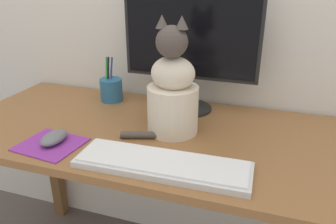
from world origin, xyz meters
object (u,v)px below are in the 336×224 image
Objects in this scene: pen_cup at (111,89)px; monitor at (190,44)px; keyboard at (162,164)px; computer_mouse_left at (54,138)px; cat at (172,92)px.

monitor is at bearing 1.05° from pen_cup.
keyboard is at bearing -84.70° from monitor.
pen_cup reaches higher than keyboard.
monitor is at bearing 93.71° from keyboard.
pen_cup is (-0.36, 0.41, 0.04)m from keyboard.
computer_mouse_left is 0.38m from pen_cup.
keyboard is at bearing -48.64° from pen_cup.
computer_mouse_left is (-0.35, 0.02, 0.01)m from keyboard.
cat reaches higher than pen_cup.
cat is 2.09× the size of pen_cup.
monitor is 0.23m from cat.
cat is at bearing 99.25° from keyboard.
cat is at bearing -90.86° from monitor.
monitor reaches higher than pen_cup.
pen_cup is at bearing 150.91° from cat.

